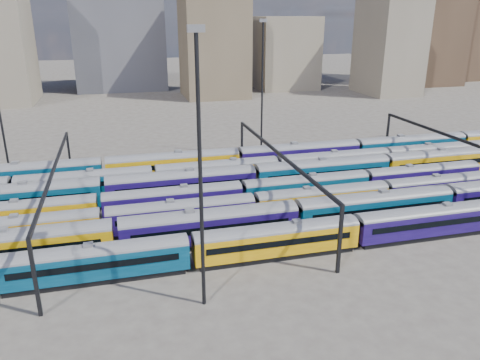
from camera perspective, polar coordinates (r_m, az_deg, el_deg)
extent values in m
plane|color=#413B37|center=(66.64, -3.65, -3.77)|extent=(500.00, 500.00, 0.00)
cube|color=black|center=(52.21, -16.94, -11.27)|extent=(18.18, 2.36, 0.67)
cube|color=#042F48|center=(51.37, -17.13, -9.62)|extent=(19.14, 2.77, 2.77)
cylinder|color=#4C4C51|center=(50.73, -17.28, -8.25)|extent=(19.14, 2.77, 2.77)
cube|color=black|center=(49.98, -17.21, -10.06)|extent=(16.84, 0.06, 0.72)
cube|color=black|center=(52.46, -17.12, -8.57)|extent=(16.84, 0.06, 0.72)
cube|color=slate|center=(50.40, -17.37, -7.50)|extent=(0.96, 0.86, 0.33)
cube|color=black|center=(54.55, 4.44, -8.99)|extent=(18.18, 2.36, 0.67)
cube|color=#B07B07|center=(53.75, 4.49, -7.37)|extent=(19.14, 2.77, 2.77)
cylinder|color=#4C4C51|center=(53.14, 4.52, -6.04)|extent=(19.14, 2.77, 2.77)
cube|color=black|center=(52.42, 5.00, -7.72)|extent=(16.84, 0.06, 0.72)
cube|color=black|center=(54.79, 4.01, -6.42)|extent=(16.84, 0.06, 0.72)
cube|color=slate|center=(52.82, 4.55, -5.32)|extent=(0.96, 0.86, 0.33)
cube|color=black|center=(63.29, 21.69, -6.20)|extent=(18.18, 2.36, 0.67)
cube|color=#13083E|center=(62.60, 21.89, -4.78)|extent=(19.14, 2.77, 2.77)
cylinder|color=#4C4C51|center=(62.07, 22.05, -3.61)|extent=(19.14, 2.77, 2.77)
cube|color=black|center=(61.46, 22.68, -5.00)|extent=(16.84, 0.06, 0.72)
cube|color=black|center=(63.49, 21.19, -4.01)|extent=(16.84, 0.06, 0.72)
cube|color=slate|center=(61.80, 22.13, -2.98)|extent=(0.96, 0.86, 0.33)
cube|color=black|center=(57.80, -25.74, -9.27)|extent=(20.25, 2.63, 0.75)
cube|color=#B07B07|center=(56.97, -26.02, -7.57)|extent=(21.32, 3.09, 3.09)
cylinder|color=#4C4C51|center=(56.33, -26.25, -6.16)|extent=(21.32, 3.09, 3.09)
cube|color=black|center=(55.43, -26.36, -7.94)|extent=(18.76, 0.06, 0.80)
cube|color=black|center=(58.20, -25.81, -6.56)|extent=(18.76, 0.06, 0.80)
cube|color=slate|center=(56.01, -26.38, -5.40)|extent=(1.07, 0.96, 0.37)
cube|color=black|center=(57.25, -3.62, -7.47)|extent=(20.25, 2.63, 0.75)
cube|color=#13083E|center=(56.41, -3.66, -5.73)|extent=(21.32, 3.09, 3.09)
cylinder|color=#4C4C51|center=(55.77, -3.69, -4.29)|extent=(21.32, 3.09, 3.09)
cube|color=black|center=(54.86, -3.34, -6.06)|extent=(18.76, 0.06, 0.80)
cube|color=black|center=(57.65, -3.97, -4.75)|extent=(18.76, 0.06, 0.80)
cube|color=slate|center=(55.44, -3.71, -3.51)|extent=(1.07, 0.96, 0.37)
cube|color=black|center=(64.61, 15.88, -4.94)|extent=(20.25, 2.63, 0.75)
cube|color=#042F48|center=(63.87, 16.03, -3.37)|extent=(21.32, 3.09, 3.09)
cylinder|color=#4C4C51|center=(63.30, 16.16, -2.09)|extent=(21.32, 3.09, 3.09)
cube|color=black|center=(62.50, 16.78, -3.59)|extent=(18.76, 0.06, 0.80)
cube|color=black|center=(64.97, 15.38, -2.56)|extent=(18.76, 0.06, 0.80)
cube|color=slate|center=(63.01, 16.23, -1.39)|extent=(1.07, 0.96, 0.37)
cube|color=black|center=(62.26, -25.21, -7.15)|extent=(17.93, 2.33, 0.66)
cube|color=#B07B07|center=(61.57, -25.44, -5.74)|extent=(18.87, 2.74, 2.74)
cylinder|color=#4C4C51|center=(61.04, -25.63, -4.57)|extent=(18.87, 2.74, 2.74)
cube|color=black|center=(60.20, -25.70, -6.00)|extent=(16.61, 0.06, 0.71)
cube|color=black|center=(62.69, -25.28, -4.94)|extent=(16.61, 0.06, 0.71)
cube|color=slate|center=(60.77, -25.73, -3.94)|extent=(0.94, 0.85, 0.33)
cube|color=black|center=(61.33, -7.05, -5.70)|extent=(17.93, 2.33, 0.66)
cube|color=#13083E|center=(60.63, -7.12, -4.25)|extent=(18.87, 2.74, 2.74)
cylinder|color=#4C4C51|center=(60.10, -7.17, -3.05)|extent=(18.87, 2.74, 2.74)
cube|color=black|center=(59.24, -6.94, -4.48)|extent=(16.61, 0.06, 0.71)
cube|color=black|center=(61.77, -7.31, -3.46)|extent=(16.61, 0.06, 0.71)
cube|color=slate|center=(59.82, -7.20, -2.41)|extent=(0.94, 0.85, 0.33)
cube|color=black|center=(66.37, 9.86, -3.83)|extent=(17.93, 2.33, 0.66)
cube|color=#B07B07|center=(65.72, 9.94, -2.47)|extent=(18.87, 2.74, 2.74)
cylinder|color=#4C4C51|center=(65.23, 10.01, -1.35)|extent=(18.87, 2.74, 2.74)
cube|color=black|center=(64.44, 10.46, -2.64)|extent=(16.61, 0.06, 0.71)
cube|color=black|center=(66.77, 9.47, -1.78)|extent=(16.61, 0.06, 0.71)
cube|color=slate|center=(64.98, 10.05, -0.75)|extent=(0.94, 0.85, 0.33)
cube|color=black|center=(76.20, 23.33, -2.08)|extent=(17.93, 2.33, 0.66)
cube|color=#13083E|center=(75.64, 23.51, -0.88)|extent=(18.87, 2.74, 2.74)
cylinder|color=#4C4C51|center=(75.21, 23.64, 0.09)|extent=(18.87, 2.74, 2.74)
cube|color=black|center=(74.53, 24.18, -1.00)|extent=(16.61, 0.06, 0.71)
cube|color=black|center=(76.55, 22.92, -0.31)|extent=(16.61, 0.06, 0.71)
cube|color=slate|center=(74.99, 23.72, 0.62)|extent=(0.94, 0.85, 0.33)
cube|color=black|center=(66.84, -25.00, -5.31)|extent=(18.04, 2.34, 0.66)
cube|color=#B07B07|center=(66.19, -25.21, -3.96)|extent=(18.99, 2.75, 2.75)
cylinder|color=#4C4C51|center=(65.70, -25.38, -2.86)|extent=(18.99, 2.75, 2.75)
cube|color=black|center=(64.80, -25.45, -4.17)|extent=(16.71, 0.06, 0.71)
cube|color=black|center=(67.34, -25.06, -3.24)|extent=(16.71, 0.06, 0.71)
cube|color=slate|center=(65.44, -25.47, -2.26)|extent=(0.95, 0.85, 0.33)
cube|color=black|center=(65.82, -8.04, -3.93)|extent=(18.04, 2.34, 0.66)
cube|color=#13083E|center=(65.16, -8.11, -2.55)|extent=(18.99, 2.75, 2.75)
cylinder|color=#4C4C51|center=(64.66, -8.17, -1.42)|extent=(18.99, 2.75, 2.75)
cube|color=black|center=(63.75, -7.97, -2.73)|extent=(16.71, 0.06, 0.71)
cube|color=black|center=(66.33, -8.27, -1.84)|extent=(16.71, 0.06, 0.71)
cube|color=slate|center=(64.41, -8.20, -0.81)|extent=(0.95, 0.85, 0.33)
cube|color=black|center=(70.46, 7.97, -2.31)|extent=(18.04, 2.34, 0.66)
cube|color=#042F48|center=(69.85, 8.04, -1.00)|extent=(18.99, 2.75, 2.75)
cylinder|color=#4C4C51|center=(69.38, 8.09, 0.06)|extent=(18.99, 2.75, 2.75)
cube|color=black|center=(68.54, 8.49, -1.14)|extent=(16.71, 0.06, 0.71)
cube|color=black|center=(70.94, 7.62, -0.37)|extent=(16.71, 0.06, 0.71)
cube|color=slate|center=(69.15, 8.12, 0.63)|extent=(0.95, 0.85, 0.33)
cube|color=black|center=(79.79, 21.09, -0.83)|extent=(18.04, 2.34, 0.66)
cube|color=#13083E|center=(79.25, 21.24, 0.32)|extent=(18.99, 2.75, 2.75)
cylinder|color=#4C4C51|center=(78.83, 21.36, 1.27)|extent=(18.99, 2.75, 2.75)
cube|color=black|center=(78.09, 21.85, 0.23)|extent=(16.71, 0.06, 0.71)
cube|color=black|center=(80.21, 20.70, 0.87)|extent=(16.71, 0.06, 0.71)
cube|color=slate|center=(78.62, 21.43, 1.78)|extent=(0.95, 0.85, 0.33)
cube|color=black|center=(71.55, -25.21, -3.69)|extent=(20.84, 2.70, 0.77)
cube|color=#042F48|center=(70.86, -25.43, -2.22)|extent=(21.93, 3.18, 3.18)
cylinder|color=#4C4C51|center=(70.33, -25.62, -1.01)|extent=(21.93, 3.18, 3.18)
cube|color=black|center=(69.25, -25.69, -2.40)|extent=(19.30, 0.06, 0.82)
cube|color=black|center=(72.21, -25.27, -1.48)|extent=(19.30, 0.06, 0.82)
cube|color=slate|center=(70.07, -25.72, -0.36)|extent=(1.10, 0.99, 0.38)
cube|color=black|center=(70.59, -7.02, -2.17)|extent=(20.84, 2.70, 0.77)
cube|color=#13083E|center=(69.89, -7.08, -0.67)|extent=(21.93, 3.18, 3.18)
cylinder|color=#4C4C51|center=(69.36, -7.14, 0.56)|extent=(21.93, 3.18, 3.18)
cube|color=black|center=(68.26, -6.91, -0.82)|extent=(19.30, 0.06, 0.82)
cube|color=black|center=(71.27, -7.28, 0.05)|extent=(19.30, 0.06, 0.82)
cube|color=slate|center=(69.09, -7.17, 1.23)|extent=(1.10, 0.99, 0.38)
cube|color=black|center=(76.57, 9.90, -0.56)|extent=(20.84, 2.70, 0.77)
cube|color=#042F48|center=(75.93, 9.99, 0.83)|extent=(21.93, 3.18, 3.18)
cylinder|color=#4C4C51|center=(75.44, 10.06, 1.98)|extent=(21.93, 3.18, 3.18)
cube|color=black|center=(74.43, 10.51, 0.73)|extent=(19.30, 0.06, 0.82)
cube|color=black|center=(77.19, 9.52, 1.48)|extent=(19.30, 0.06, 0.82)
cube|color=slate|center=(75.19, 10.10, 2.59)|extent=(1.10, 0.99, 0.38)
cube|color=black|center=(88.08, 23.38, 0.76)|extent=(20.84, 2.70, 0.77)
cube|color=#B07B07|center=(87.52, 23.56, 1.98)|extent=(21.93, 3.18, 3.18)
cylinder|color=#4C4C51|center=(87.10, 23.70, 2.98)|extent=(21.93, 3.18, 3.18)
cube|color=black|center=(86.23, 24.23, 1.91)|extent=(19.30, 0.06, 0.82)
cube|color=black|center=(88.63, 22.97, 2.53)|extent=(19.30, 0.06, 0.82)
cube|color=slate|center=(86.89, 23.77, 3.51)|extent=(1.10, 0.99, 0.38)
cube|color=black|center=(75.00, -18.15, -1.74)|extent=(18.79, 2.44, 0.69)
cube|color=#042F48|center=(74.41, -18.29, -0.47)|extent=(19.78, 2.87, 2.87)
cylinder|color=#4C4C51|center=(73.95, -18.41, 0.58)|extent=(19.78, 2.87, 2.87)
cube|color=black|center=(72.92, -18.37, -0.59)|extent=(17.40, 0.06, 0.74)
cube|color=black|center=(75.67, -18.27, 0.14)|extent=(17.40, 0.06, 0.74)
cube|color=slate|center=(73.72, -18.47, 1.14)|extent=(0.99, 0.89, 0.35)
cube|color=black|center=(76.23, -2.74, -0.41)|extent=(18.79, 2.44, 0.69)
cube|color=#B07B07|center=(75.64, -2.76, 0.86)|extent=(19.78, 2.87, 2.87)
cylinder|color=#4C4C51|center=(75.19, -2.78, 1.89)|extent=(19.78, 2.87, 2.87)
cube|color=black|center=(74.18, -2.53, 0.76)|extent=(17.40, 0.06, 0.74)
cube|color=black|center=(76.88, -2.99, 1.44)|extent=(17.40, 0.06, 0.74)
cube|color=slate|center=(74.96, -2.79, 2.45)|extent=(0.99, 0.89, 0.35)
cube|color=black|center=(82.62, 11.21, 0.83)|extent=(18.79, 2.44, 0.69)
cube|color=#13083E|center=(82.07, 11.29, 2.01)|extent=(19.78, 2.87, 2.87)
cylinder|color=#4C4C51|center=(81.66, 11.36, 2.97)|extent=(19.78, 2.87, 2.87)
cube|color=black|center=(80.73, 11.75, 1.94)|extent=(17.40, 0.06, 0.74)
cube|color=black|center=(83.22, 10.88, 2.53)|extent=(17.40, 0.06, 0.74)
cube|color=slate|center=(81.45, 11.39, 3.48)|extent=(0.99, 0.89, 0.35)
cube|color=black|center=(93.12, 22.60, 1.81)|extent=(18.79, 2.44, 0.69)
cube|color=#042F48|center=(92.64, 22.74, 2.86)|extent=(19.78, 2.87, 2.87)
cylinder|color=#4C4C51|center=(92.27, 22.86, 3.71)|extent=(19.78, 2.87, 2.87)
cube|color=black|center=(91.45, 23.30, 2.80)|extent=(17.40, 0.06, 0.74)
cube|color=black|center=(93.66, 22.24, 3.31)|extent=(17.40, 0.06, 0.74)
cube|color=slate|center=(92.09, 22.92, 4.16)|extent=(0.99, 0.89, 0.35)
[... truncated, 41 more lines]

